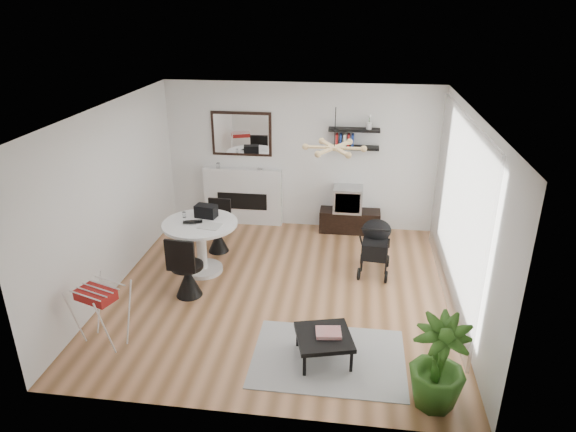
# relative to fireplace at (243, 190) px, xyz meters

# --- Properties ---
(floor) EXTENTS (5.00, 5.00, 0.00)m
(floor) POSITION_rel_fireplace_xyz_m (1.10, -2.42, -0.69)
(floor) COLOR brown
(floor) RESTS_ON ground
(ceiling) EXTENTS (5.00, 5.00, 0.00)m
(ceiling) POSITION_rel_fireplace_xyz_m (1.10, -2.42, 2.01)
(ceiling) COLOR white
(ceiling) RESTS_ON wall_back
(wall_back) EXTENTS (5.00, 0.00, 5.00)m
(wall_back) POSITION_rel_fireplace_xyz_m (1.10, 0.08, 0.66)
(wall_back) COLOR white
(wall_back) RESTS_ON floor
(wall_left) EXTENTS (0.00, 5.00, 5.00)m
(wall_left) POSITION_rel_fireplace_xyz_m (-1.40, -2.42, 0.66)
(wall_left) COLOR white
(wall_left) RESTS_ON floor
(wall_right) EXTENTS (0.00, 5.00, 5.00)m
(wall_right) POSITION_rel_fireplace_xyz_m (3.60, -2.42, 0.66)
(wall_right) COLOR white
(wall_right) RESTS_ON floor
(sheer_curtain) EXTENTS (0.04, 3.60, 2.60)m
(sheer_curtain) POSITION_rel_fireplace_xyz_m (3.50, -2.22, 0.66)
(sheer_curtain) COLOR white
(sheer_curtain) RESTS_ON wall_right
(fireplace) EXTENTS (1.50, 0.17, 2.16)m
(fireplace) POSITION_rel_fireplace_xyz_m (0.00, 0.00, 0.00)
(fireplace) COLOR white
(fireplace) RESTS_ON floor
(shelf_lower) EXTENTS (0.90, 0.25, 0.04)m
(shelf_lower) POSITION_rel_fireplace_xyz_m (2.05, -0.05, 0.91)
(shelf_lower) COLOR black
(shelf_lower) RESTS_ON wall_back
(shelf_upper) EXTENTS (0.90, 0.25, 0.04)m
(shelf_upper) POSITION_rel_fireplace_xyz_m (2.05, -0.05, 1.23)
(shelf_upper) COLOR black
(shelf_upper) RESTS_ON wall_back
(pendant_lamp) EXTENTS (0.90, 0.90, 0.10)m
(pendant_lamp) POSITION_rel_fireplace_xyz_m (1.80, -2.12, 1.46)
(pendant_lamp) COLOR tan
(pendant_lamp) RESTS_ON ceiling
(tv_console) EXTENTS (1.11, 0.39, 0.42)m
(tv_console) POSITION_rel_fireplace_xyz_m (2.05, -0.13, -0.48)
(tv_console) COLOR black
(tv_console) RESTS_ON floor
(crt_tv) EXTENTS (0.53, 0.46, 0.46)m
(crt_tv) POSITION_rel_fireplace_xyz_m (2.00, -0.13, -0.04)
(crt_tv) COLOR #AEAFB1
(crt_tv) RESTS_ON tv_console
(dining_table) EXTENTS (1.16, 1.16, 0.85)m
(dining_table) POSITION_rel_fireplace_xyz_m (-0.24, -1.99, -0.12)
(dining_table) COLOR white
(dining_table) RESTS_ON floor
(laptop) EXTENTS (0.34, 0.27, 0.02)m
(laptop) POSITION_rel_fireplace_xyz_m (-0.33, -2.05, 0.18)
(laptop) COLOR black
(laptop) RESTS_ON dining_table
(black_bag) EXTENTS (0.36, 0.25, 0.20)m
(black_bag) POSITION_rel_fireplace_xyz_m (-0.20, -1.76, 0.26)
(black_bag) COLOR black
(black_bag) RESTS_ON dining_table
(newspaper) EXTENTS (0.37, 0.32, 0.01)m
(newspaper) POSITION_rel_fireplace_xyz_m (-0.04, -2.11, 0.17)
(newspaper) COLOR silver
(newspaper) RESTS_ON dining_table
(drinking_glass) EXTENTS (0.05, 0.05, 0.09)m
(drinking_glass) POSITION_rel_fireplace_xyz_m (-0.54, -1.83, 0.21)
(drinking_glass) COLOR white
(drinking_glass) RESTS_ON dining_table
(chair_far) EXTENTS (0.43, 0.43, 0.90)m
(chair_far) POSITION_rel_fireplace_xyz_m (-0.17, -1.24, -0.40)
(chair_far) COLOR black
(chair_far) RESTS_ON floor
(chair_near) EXTENTS (0.47, 0.48, 0.99)m
(chair_near) POSITION_rel_fireplace_xyz_m (-0.23, -2.74, -0.37)
(chair_near) COLOR black
(chair_near) RESTS_ON floor
(drying_rack) EXTENTS (0.68, 0.66, 0.82)m
(drying_rack) POSITION_rel_fireplace_xyz_m (-0.93, -3.96, -0.26)
(drying_rack) COLOR white
(drying_rack) RESTS_ON floor
(stroller) EXTENTS (0.53, 0.79, 0.94)m
(stroller) POSITION_rel_fireplace_xyz_m (2.48, -1.61, -0.28)
(stroller) COLOR black
(stroller) RESTS_ON floor
(rug) EXTENTS (1.84, 1.33, 0.01)m
(rug) POSITION_rel_fireplace_xyz_m (1.89, -3.90, -0.68)
(rug) COLOR #ADADAD
(rug) RESTS_ON floor
(coffee_table) EXTENTS (0.78, 0.78, 0.33)m
(coffee_table) POSITION_rel_fireplace_xyz_m (1.83, -3.91, -0.38)
(coffee_table) COLOR black
(coffee_table) RESTS_ON rug
(magazines) EXTENTS (0.33, 0.27, 0.04)m
(magazines) POSITION_rel_fireplace_xyz_m (1.88, -3.89, -0.32)
(magazines) COLOR #BD2F32
(magazines) RESTS_ON coffee_table
(potted_plant) EXTENTS (0.71, 0.71, 1.06)m
(potted_plant) POSITION_rel_fireplace_xyz_m (3.06, -4.50, -0.15)
(potted_plant) COLOR #2D5B1A
(potted_plant) RESTS_ON floor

